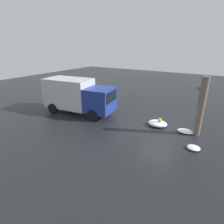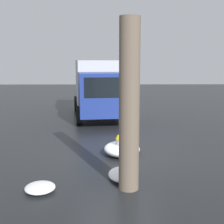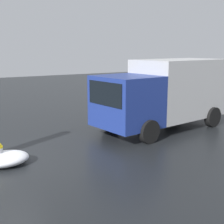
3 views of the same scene
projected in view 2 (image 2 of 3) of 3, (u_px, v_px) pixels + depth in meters
The scene contains 7 objects.
ground_plane at pixel (120, 156), 9.94m from camera, with size 60.00×60.00×0.00m, color black.
fire_hydrant at pixel (120, 145), 9.88m from camera, with size 0.37×0.47×0.72m.
tree_trunk at pixel (129, 106), 7.12m from camera, with size 0.72×0.48×3.99m.
delivery_truck at pixel (99, 87), 16.84m from camera, with size 6.55×3.21×3.02m.
snow_pile_by_hydrant at pixel (122, 149), 10.07m from camera, with size 1.42×1.15×0.40m.
snow_pile_curbside at pixel (123, 174), 8.08m from camera, with size 1.09×0.75×0.21m.
snow_pile_by_tree at pixel (40, 188), 7.26m from camera, with size 0.76×0.71×0.19m.
Camera 2 is at (-9.56, 0.40, 3.03)m, focal length 50.00 mm.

